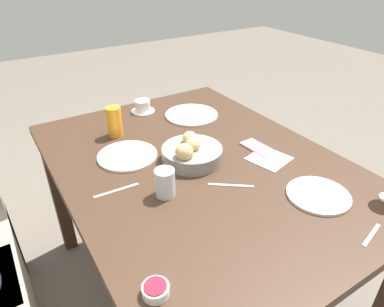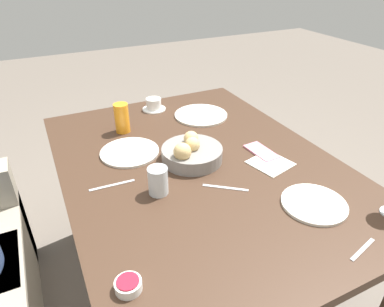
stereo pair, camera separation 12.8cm
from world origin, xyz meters
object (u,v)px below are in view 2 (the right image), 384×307
(plate_far_center, at_px, (130,152))
(knife_silver, at_px, (225,188))
(jam_bowl_berry, at_px, (128,285))
(napkin, at_px, (270,163))
(bread_basket, at_px, (191,153))
(spoon_coffee, at_px, (363,249))
(fork_silver, at_px, (112,185))
(plate_near_right, at_px, (201,115))
(water_tumbler, at_px, (158,181))
(coffee_cup, at_px, (154,105))
(juice_glass, at_px, (122,118))
(plate_near_left, at_px, (314,204))
(cell_phone, at_px, (261,152))

(plate_far_center, height_order, knife_silver, plate_far_center)
(jam_bowl_berry, distance_m, napkin, 0.73)
(bread_basket, distance_m, plate_far_center, 0.26)
(spoon_coffee, bearing_deg, napkin, -4.99)
(fork_silver, bearing_deg, plate_near_right, -54.83)
(water_tumbler, xyz_separation_m, napkin, (-0.02, -0.46, -0.05))
(coffee_cup, bearing_deg, water_tumbler, 160.95)
(bread_basket, height_order, jam_bowl_berry, bread_basket)
(juice_glass, bearing_deg, plate_near_left, -152.23)
(bread_basket, distance_m, napkin, 0.31)
(juice_glass, bearing_deg, cell_phone, -133.39)
(juice_glass, height_order, napkin, juice_glass)
(fork_silver, bearing_deg, juice_glass, -21.31)
(bread_basket, relative_size, plate_near_left, 1.13)
(plate_far_center, xyz_separation_m, water_tumbler, (-0.30, -0.01, 0.04))
(plate_far_center, height_order, fork_silver, plate_far_center)
(plate_near_right, relative_size, juice_glass, 1.96)
(juice_glass, distance_m, cell_phone, 0.63)
(plate_near_left, height_order, fork_silver, plate_near_left)
(juice_glass, xyz_separation_m, water_tumbler, (-0.50, 0.02, -0.02))
(plate_far_center, height_order, spoon_coffee, plate_far_center)
(coffee_cup, xyz_separation_m, cell_phone, (-0.60, -0.24, -0.02))
(plate_near_left, height_order, jam_bowl_berry, jam_bowl_berry)
(bread_basket, xyz_separation_m, plate_near_right, (0.36, -0.23, -0.03))
(plate_far_center, bearing_deg, knife_silver, -148.49)
(coffee_cup, bearing_deg, juice_glass, 128.90)
(fork_silver, bearing_deg, napkin, -102.01)
(plate_near_right, xyz_separation_m, cell_phone, (-0.43, -0.06, -0.00))
(jam_bowl_berry, relative_size, fork_silver, 0.42)
(plate_near_left, xyz_separation_m, spoon_coffee, (-0.21, 0.02, -0.00))
(cell_phone, bearing_deg, plate_near_right, 7.95)
(plate_near_left, height_order, juice_glass, juice_glass)
(fork_silver, xyz_separation_m, cell_phone, (-0.04, -0.61, 0.00))
(bread_basket, relative_size, plate_near_right, 0.91)
(jam_bowl_berry, height_order, knife_silver, jam_bowl_berry)
(jam_bowl_berry, bearing_deg, cell_phone, -59.56)
(bread_basket, height_order, cell_phone, bread_basket)
(knife_silver, bearing_deg, juice_glass, 19.09)
(plate_near_right, relative_size, jam_bowl_berry, 3.88)
(bread_basket, bearing_deg, jam_bowl_berry, 139.89)
(plate_near_left, bearing_deg, coffee_cup, 11.77)
(bread_basket, height_order, knife_silver, bread_basket)
(plate_near_right, xyz_separation_m, spoon_coffee, (-0.99, -0.00, -0.00))
(plate_far_center, relative_size, coffee_cup, 2.00)
(napkin, bearing_deg, spoon_coffee, 175.01)
(jam_bowl_berry, relative_size, knife_silver, 0.50)
(plate_near_left, relative_size, knife_silver, 1.58)
(water_tumbler, distance_m, jam_bowl_berry, 0.39)
(juice_glass, xyz_separation_m, cell_phone, (-0.43, -0.46, -0.06))
(juice_glass, relative_size, napkin, 0.78)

